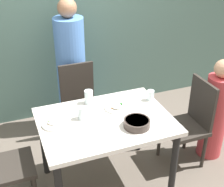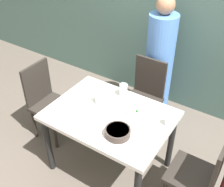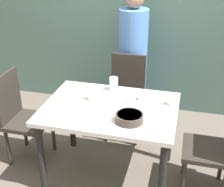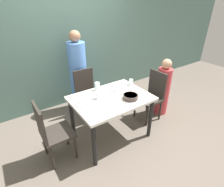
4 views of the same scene
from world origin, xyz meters
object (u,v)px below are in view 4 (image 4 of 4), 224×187
(chair_adult_spot, at_px, (87,93))
(person_adult, at_px, (78,75))
(chair_child_spot, at_px, (152,95))
(bowl_curry, at_px, (130,97))
(glass_water_tall, at_px, (131,82))
(person_child, at_px, (163,89))
(plate_rice_adult, at_px, (115,90))

(chair_adult_spot, distance_m, person_adult, 0.41)
(chair_child_spot, height_order, bowl_curry, chair_child_spot)
(chair_child_spot, distance_m, glass_water_tall, 0.52)
(bowl_curry, distance_m, glass_water_tall, 0.47)
(chair_adult_spot, bearing_deg, person_adult, 90.00)
(person_adult, bearing_deg, person_child, -41.11)
(chair_adult_spot, bearing_deg, chair_child_spot, -38.37)
(person_child, relative_size, bowl_curry, 4.98)
(chair_child_spot, distance_m, plate_rice_adult, 0.81)
(chair_adult_spot, relative_size, plate_rice_adult, 4.25)
(bowl_curry, bearing_deg, person_adult, 100.02)
(chair_child_spot, relative_size, plate_rice_adult, 4.25)
(person_adult, relative_size, person_child, 1.41)
(chair_adult_spot, distance_m, chair_child_spot, 1.19)
(person_adult, height_order, bowl_curry, person_adult)
(person_child, bearing_deg, glass_water_tall, 168.61)
(chair_adult_spot, bearing_deg, person_child, -30.97)
(chair_child_spot, height_order, glass_water_tall, chair_child_spot)
(chair_adult_spot, distance_m, person_child, 1.43)
(chair_adult_spot, height_order, person_child, person_child)
(chair_adult_spot, bearing_deg, bowl_curry, -76.57)
(person_child, height_order, bowl_curry, person_child)
(chair_child_spot, xyz_separation_m, glass_water_tall, (-0.39, 0.14, 0.30))
(person_adult, relative_size, glass_water_tall, 15.42)
(chair_adult_spot, distance_m, plate_rice_adult, 0.71)
(chair_child_spot, bearing_deg, chair_adult_spot, -128.37)
(chair_adult_spot, bearing_deg, plate_rice_adult, -74.58)
(chair_adult_spot, relative_size, chair_child_spot, 1.00)
(chair_adult_spot, height_order, glass_water_tall, chair_adult_spot)
(person_child, relative_size, plate_rice_adult, 5.15)
(chair_child_spot, xyz_separation_m, person_adult, (-0.93, 1.07, 0.23))
(bowl_curry, xyz_separation_m, glass_water_tall, (0.31, 0.35, 0.02))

